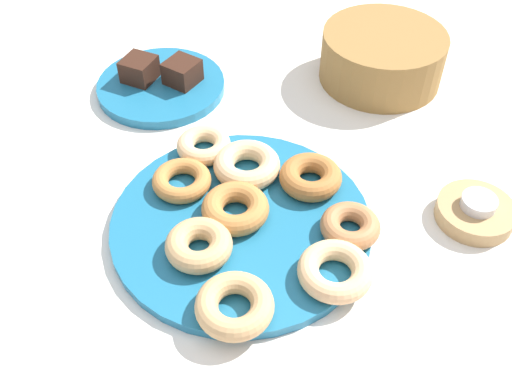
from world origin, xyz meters
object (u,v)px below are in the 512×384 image
(donut_3, at_px, (247,165))
(donut_8, at_px, (335,271))
(cake_plate, at_px, (161,86))
(candle_holder, at_px, (475,212))
(donut_4, at_px, (350,226))
(donut_7, at_px, (204,145))
(donut_6, at_px, (238,207))
(donut_5, at_px, (235,306))
(donut_2, at_px, (182,180))
(brownie_far, at_px, (182,72))
(donut_0, at_px, (198,245))
(basket, at_px, (382,57))
(donut_plate, at_px, (241,223))
(donut_1, at_px, (311,177))
(brownie_near, at_px, (139,69))
(tealight, at_px, (479,203))

(donut_3, height_order, donut_8, donut_3)
(cake_plate, distance_m, candle_holder, 0.55)
(donut_4, xyz_separation_m, donut_7, (-0.25, -0.02, -0.00))
(donut_6, distance_m, donut_8, 0.16)
(donut_5, xyz_separation_m, candle_holder, (0.13, 0.34, -0.02))
(donut_2, height_order, donut_7, donut_7)
(donut_3, relative_size, brownie_far, 1.84)
(donut_0, distance_m, basket, 0.50)
(donut_5, distance_m, donut_8, 0.13)
(donut_2, relative_size, donut_3, 0.87)
(donut_plate, bearing_deg, basket, 98.11)
(donut_4, distance_m, basket, 0.38)
(donut_0, height_order, donut_1, same)
(donut_1, distance_m, brownie_near, 0.38)
(donut_6, height_order, cake_plate, donut_6)
(brownie_far, distance_m, candle_holder, 0.52)
(donut_4, xyz_separation_m, donut_6, (-0.13, -0.07, 0.00))
(donut_4, bearing_deg, basket, 118.08)
(donut_4, xyz_separation_m, cake_plate, (-0.44, 0.06, -0.02))
(donut_7, bearing_deg, donut_1, 18.34)
(brownie_near, bearing_deg, cake_plate, 26.57)
(brownie_far, bearing_deg, donut_2, -42.96)
(donut_plate, height_order, tealight, tealight)
(donut_5, relative_size, candle_holder, 0.88)
(donut_4, bearing_deg, candle_holder, 54.71)
(donut_plate, relative_size, candle_holder, 3.31)
(donut_8, distance_m, cake_plate, 0.48)
(brownie_far, bearing_deg, donut_5, -35.34)
(donut_0, relative_size, donut_1, 0.97)
(donut_8, bearing_deg, donut_7, 169.28)
(donut_0, xyz_separation_m, donut_2, (-0.10, 0.07, -0.00))
(donut_0, bearing_deg, donut_7, 133.97)
(donut_4, bearing_deg, donut_1, 159.30)
(donut_2, relative_size, tealight, 1.75)
(donut_5, xyz_separation_m, donut_6, (-0.10, 0.12, 0.00))
(donut_2, bearing_deg, donut_3, 59.47)
(donut_1, bearing_deg, candle_holder, 29.33)
(donut_0, xyz_separation_m, donut_1, (0.03, 0.19, -0.00))
(donut_1, bearing_deg, donut_8, -40.80)
(donut_1, relative_size, cake_plate, 0.41)
(donut_6, relative_size, donut_8, 0.98)
(basket, bearing_deg, donut_6, -83.16)
(donut_6, xyz_separation_m, brownie_near, (-0.34, 0.11, 0.01))
(donut_3, xyz_separation_m, brownie_near, (-0.29, 0.05, 0.01))
(donut_6, height_order, basket, basket)
(donut_plate, relative_size, donut_1, 3.97)
(donut_5, relative_size, donut_8, 1.00)
(donut_plate, bearing_deg, donut_7, 155.34)
(donut_8, bearing_deg, brownie_near, 167.55)
(donut_7, height_order, candle_holder, donut_7)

